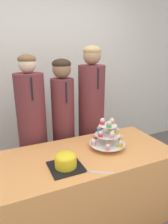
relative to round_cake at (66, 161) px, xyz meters
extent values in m
cube|color=silver|center=(0.20, 1.51, 0.56)|extent=(9.00, 0.06, 2.70)
cube|color=#EF9951|center=(0.20, 0.14, -0.42)|extent=(1.65, 0.73, 0.72)
cube|color=black|center=(0.00, 0.00, -0.06)|extent=(0.26, 0.26, 0.01)
cylinder|color=yellow|center=(0.00, 0.00, -0.01)|extent=(0.17, 0.17, 0.08)
ellipsoid|color=yellow|center=(0.00, 0.00, 0.04)|extent=(0.17, 0.17, 0.06)
cube|color=silver|center=(0.23, -0.18, -0.06)|extent=(0.16, 0.10, 0.00)
cube|color=#B2B2B7|center=(0.12, -0.12, -0.06)|extent=(0.08, 0.06, 0.01)
cylinder|color=silver|center=(0.47, 0.16, 0.05)|extent=(0.02, 0.02, 0.22)
cylinder|color=silver|center=(0.47, 0.16, -0.02)|extent=(0.34, 0.34, 0.01)
cylinder|color=silver|center=(0.47, 0.16, 0.07)|extent=(0.24, 0.24, 0.01)
cylinder|color=silver|center=(0.47, 0.16, 0.16)|extent=(0.16, 0.16, 0.01)
cylinder|color=yellow|center=(0.54, 0.04, 0.00)|extent=(0.05, 0.05, 0.03)
sphere|color=beige|center=(0.54, 0.04, 0.03)|extent=(0.04, 0.04, 0.04)
cylinder|color=yellow|center=(0.61, 0.14, 0.00)|extent=(0.04, 0.04, 0.03)
sphere|color=beige|center=(0.61, 0.14, 0.03)|extent=(0.04, 0.04, 0.04)
cylinder|color=orange|center=(0.54, 0.28, 0.00)|extent=(0.05, 0.05, 0.03)
sphere|color=beige|center=(0.54, 0.28, 0.03)|extent=(0.04, 0.04, 0.04)
cylinder|color=#E5333D|center=(0.41, 0.29, 0.00)|extent=(0.04, 0.04, 0.02)
sphere|color=#F4E5C6|center=(0.41, 0.29, 0.02)|extent=(0.04, 0.04, 0.04)
cylinder|color=pink|center=(0.33, 0.18, 0.00)|extent=(0.05, 0.05, 0.03)
sphere|color=white|center=(0.33, 0.18, 0.02)|extent=(0.04, 0.04, 0.04)
cylinder|color=pink|center=(0.40, 0.04, 0.00)|extent=(0.04, 0.04, 0.03)
sphere|color=silver|center=(0.40, 0.04, 0.03)|extent=(0.04, 0.04, 0.04)
cylinder|color=yellow|center=(0.53, 0.23, 0.09)|extent=(0.04, 0.04, 0.03)
sphere|color=silver|center=(0.53, 0.23, 0.12)|extent=(0.03, 0.03, 0.03)
cylinder|color=#3893DB|center=(0.42, 0.24, 0.09)|extent=(0.04, 0.04, 0.03)
sphere|color=silver|center=(0.42, 0.24, 0.12)|extent=(0.04, 0.04, 0.04)
cylinder|color=#E5333D|center=(0.38, 0.14, 0.09)|extent=(0.04, 0.04, 0.03)
sphere|color=silver|center=(0.38, 0.14, 0.11)|extent=(0.04, 0.04, 0.04)
cylinder|color=pink|center=(0.46, 0.07, 0.09)|extent=(0.05, 0.05, 0.03)
sphere|color=#F4E5C6|center=(0.46, 0.07, 0.11)|extent=(0.05, 0.05, 0.05)
cylinder|color=yellow|center=(0.55, 0.14, 0.09)|extent=(0.05, 0.05, 0.03)
sphere|color=silver|center=(0.55, 0.14, 0.11)|extent=(0.04, 0.04, 0.04)
cylinder|color=#E5333D|center=(0.43, 0.20, 0.18)|extent=(0.05, 0.05, 0.03)
sphere|color=silver|center=(0.43, 0.20, 0.20)|extent=(0.05, 0.05, 0.05)
cylinder|color=#4CB766|center=(0.45, 0.11, 0.18)|extent=(0.05, 0.05, 0.03)
sphere|color=silver|center=(0.45, 0.11, 0.20)|extent=(0.04, 0.04, 0.04)
cylinder|color=orange|center=(0.52, 0.18, 0.18)|extent=(0.04, 0.04, 0.02)
sphere|color=#F4E5C6|center=(0.52, 0.18, 0.20)|extent=(0.04, 0.04, 0.04)
cylinder|color=brown|center=(-0.12, 0.72, -0.09)|extent=(0.30, 0.30, 1.39)
sphere|color=beige|center=(-0.12, 0.72, 0.69)|extent=(0.17, 0.17, 0.17)
ellipsoid|color=brown|center=(-0.12, 0.72, 0.74)|extent=(0.18, 0.18, 0.09)
cube|color=black|center=(-0.12, 0.57, 0.47)|extent=(0.02, 0.01, 0.22)
cylinder|color=brown|center=(0.22, 0.72, -0.13)|extent=(0.25, 0.25, 1.32)
sphere|color=#8E6B4C|center=(0.22, 0.72, 0.63)|extent=(0.20, 0.20, 0.20)
ellipsoid|color=#332319|center=(0.22, 0.72, 0.68)|extent=(0.20, 0.20, 0.11)
cube|color=black|center=(0.22, 0.59, 0.40)|extent=(0.02, 0.01, 0.22)
cylinder|color=brown|center=(0.58, 0.72, -0.06)|extent=(0.30, 0.30, 1.45)
sphere|color=tan|center=(0.58, 0.72, 0.76)|extent=(0.20, 0.20, 0.20)
ellipsoid|color=tan|center=(0.58, 0.72, 0.82)|extent=(0.20, 0.20, 0.11)
cube|color=black|center=(0.58, 0.56, 0.53)|extent=(0.02, 0.01, 0.22)
camera|label=1|loc=(-0.43, -1.30, 0.82)|focal=32.00mm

